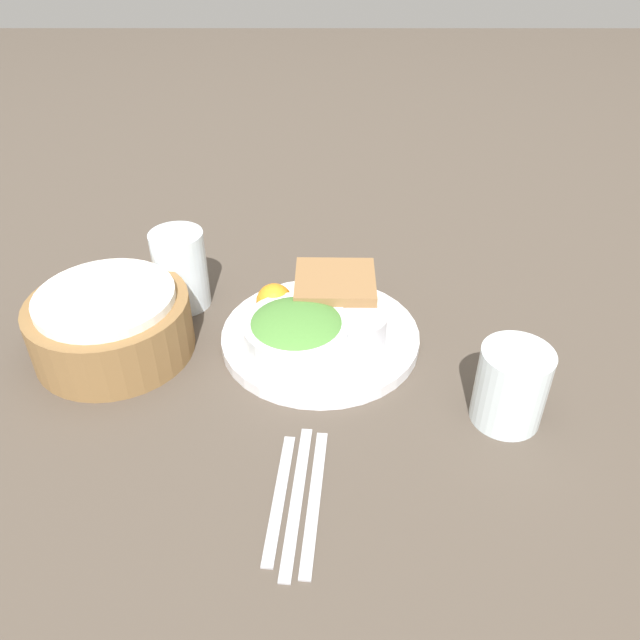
{
  "coord_description": "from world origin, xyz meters",
  "views": [
    {
      "loc": [
        -0.67,
        -0.0,
        0.52
      ],
      "look_at": [
        0.0,
        0.0,
        0.04
      ],
      "focal_mm": 35.0,
      "sensor_mm": 36.0,
      "label": 1
    }
  ],
  "objects_px": {
    "fork": "(314,498)",
    "knife": "(296,497)",
    "bread_basket": "(111,324)",
    "spoon": "(279,495)",
    "water_glass": "(511,386)",
    "plate": "(320,337)",
    "dressing_cup": "(360,330)",
    "salad_bowl": "(296,332)",
    "drink_glass": "(180,269)",
    "sandwich": "(335,294)"
  },
  "relations": [
    {
      "from": "dressing_cup",
      "to": "sandwich",
      "type": "bearing_deg",
      "value": 23.96
    },
    {
      "from": "knife",
      "to": "water_glass",
      "type": "height_order",
      "value": "water_glass"
    },
    {
      "from": "sandwich",
      "to": "fork",
      "type": "relative_size",
      "value": 0.61
    },
    {
      "from": "fork",
      "to": "knife",
      "type": "distance_m",
      "value": 0.02
    },
    {
      "from": "sandwich",
      "to": "spoon",
      "type": "relative_size",
      "value": 0.68
    },
    {
      "from": "sandwich",
      "to": "spoon",
      "type": "height_order",
      "value": "sandwich"
    },
    {
      "from": "spoon",
      "to": "bread_basket",
      "type": "bearing_deg",
      "value": -131.03
    },
    {
      "from": "salad_bowl",
      "to": "sandwich",
      "type": "bearing_deg",
      "value": -30.82
    },
    {
      "from": "plate",
      "to": "fork",
      "type": "distance_m",
      "value": 0.26
    },
    {
      "from": "salad_bowl",
      "to": "fork",
      "type": "xyz_separation_m",
      "value": [
        -0.23,
        -0.02,
        -0.04
      ]
    },
    {
      "from": "sandwich",
      "to": "water_glass",
      "type": "bearing_deg",
      "value": -134.35
    },
    {
      "from": "bread_basket",
      "to": "water_glass",
      "type": "xyz_separation_m",
      "value": [
        -0.13,
        -0.49,
        0.01
      ]
    },
    {
      "from": "sandwich",
      "to": "water_glass",
      "type": "xyz_separation_m",
      "value": [
        -0.19,
        -0.2,
        0.0
      ]
    },
    {
      "from": "drink_glass",
      "to": "fork",
      "type": "height_order",
      "value": "drink_glass"
    },
    {
      "from": "spoon",
      "to": "water_glass",
      "type": "bearing_deg",
      "value": 119.44
    },
    {
      "from": "fork",
      "to": "plate",
      "type": "bearing_deg",
      "value": -176.04
    },
    {
      "from": "drink_glass",
      "to": "salad_bowl",
      "type": "bearing_deg",
      "value": -127.27
    },
    {
      "from": "knife",
      "to": "water_glass",
      "type": "distance_m",
      "value": 0.27
    },
    {
      "from": "plate",
      "to": "bread_basket",
      "type": "distance_m",
      "value": 0.27
    },
    {
      "from": "bread_basket",
      "to": "spoon",
      "type": "relative_size",
      "value": 1.27
    },
    {
      "from": "bread_basket",
      "to": "salad_bowl",
      "type": "bearing_deg",
      "value": -94.41
    },
    {
      "from": "plate",
      "to": "knife",
      "type": "xyz_separation_m",
      "value": [
        -0.26,
        0.02,
        -0.01
      ]
    },
    {
      "from": "plate",
      "to": "water_glass",
      "type": "height_order",
      "value": "water_glass"
    },
    {
      "from": "sandwich",
      "to": "dressing_cup",
      "type": "distance_m",
      "value": 0.08
    },
    {
      "from": "dressing_cup",
      "to": "drink_glass",
      "type": "bearing_deg",
      "value": 65.35
    },
    {
      "from": "spoon",
      "to": "fork",
      "type": "bearing_deg",
      "value": 90.0
    },
    {
      "from": "plate",
      "to": "dressing_cup",
      "type": "xyz_separation_m",
      "value": [
        -0.02,
        -0.05,
        0.03
      ]
    },
    {
      "from": "spoon",
      "to": "water_glass",
      "type": "distance_m",
      "value": 0.29
    },
    {
      "from": "plate",
      "to": "salad_bowl",
      "type": "relative_size",
      "value": 1.94
    },
    {
      "from": "drink_glass",
      "to": "bread_basket",
      "type": "relative_size",
      "value": 0.56
    },
    {
      "from": "bread_basket",
      "to": "knife",
      "type": "xyz_separation_m",
      "value": [
        -0.24,
        -0.25,
        -0.04
      ]
    },
    {
      "from": "dressing_cup",
      "to": "salad_bowl",
      "type": "bearing_deg",
      "value": 99.1
    },
    {
      "from": "knife",
      "to": "plate",
      "type": "bearing_deg",
      "value": 180.0
    },
    {
      "from": "salad_bowl",
      "to": "drink_glass",
      "type": "distance_m",
      "value": 0.21
    },
    {
      "from": "plate",
      "to": "dressing_cup",
      "type": "height_order",
      "value": "dressing_cup"
    },
    {
      "from": "bread_basket",
      "to": "fork",
      "type": "xyz_separation_m",
      "value": [
        -0.24,
        -0.27,
        -0.04
      ]
    },
    {
      "from": "spoon",
      "to": "water_glass",
      "type": "height_order",
      "value": "water_glass"
    },
    {
      "from": "drink_glass",
      "to": "plate",
      "type": "bearing_deg",
      "value": -115.02
    },
    {
      "from": "water_glass",
      "to": "dressing_cup",
      "type": "bearing_deg",
      "value": 53.85
    },
    {
      "from": "drink_glass",
      "to": "spoon",
      "type": "height_order",
      "value": "drink_glass"
    },
    {
      "from": "water_glass",
      "to": "salad_bowl",
      "type": "bearing_deg",
      "value": 66.61
    },
    {
      "from": "knife",
      "to": "fork",
      "type": "bearing_deg",
      "value": 90.0
    },
    {
      "from": "salad_bowl",
      "to": "plate",
      "type": "bearing_deg",
      "value": -40.67
    },
    {
      "from": "bread_basket",
      "to": "spoon",
      "type": "distance_m",
      "value": 0.34
    },
    {
      "from": "bread_basket",
      "to": "spoon",
      "type": "xyz_separation_m",
      "value": [
        -0.24,
        -0.23,
        -0.04
      ]
    },
    {
      "from": "dressing_cup",
      "to": "water_glass",
      "type": "height_order",
      "value": "water_glass"
    },
    {
      "from": "salad_bowl",
      "to": "dressing_cup",
      "type": "distance_m",
      "value": 0.08
    },
    {
      "from": "salad_bowl",
      "to": "drink_glass",
      "type": "bearing_deg",
      "value": 52.73
    },
    {
      "from": "sandwich",
      "to": "dressing_cup",
      "type": "xyz_separation_m",
      "value": [
        -0.07,
        -0.03,
        -0.01
      ]
    },
    {
      "from": "plate",
      "to": "knife",
      "type": "height_order",
      "value": "plate"
    }
  ]
}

